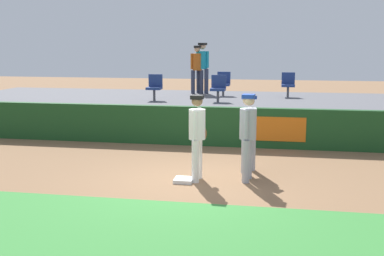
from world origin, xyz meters
TOP-DOWN VIEW (x-y plane):
  - ground_plane at (0.00, 0.00)m, footprint 60.00×60.00m
  - grass_foreground_strip at (0.00, -2.71)m, footprint 18.00×2.80m
  - first_base at (-0.10, -0.01)m, footprint 0.40×0.40m
  - player_fielder_home at (0.16, 0.17)m, footprint 0.37×0.57m
  - player_runner_visitor at (1.22, 0.35)m, footprint 0.39×0.52m
  - player_coach_visitor at (1.21, 1.07)m, footprint 0.46×0.46m
  - field_wall at (0.01, 3.73)m, footprint 18.00×0.26m
  - bleacher_platform at (0.00, 6.30)m, footprint 18.00×4.80m
  - seat_front_left at (-2.08, 5.17)m, footprint 0.45×0.44m
  - seat_back_right at (2.19, 6.97)m, footprint 0.45×0.44m
  - seat_back_center at (-0.05, 6.97)m, footprint 0.46×0.44m
  - seat_front_center at (-0.01, 5.17)m, footprint 0.47×0.44m
  - spectator_hooded at (-0.90, 7.63)m, footprint 0.49×0.45m
  - spectator_capped at (-1.08, 7.53)m, footprint 0.47×0.41m

SIDE VIEW (x-z plane):
  - ground_plane at x=0.00m, z-range 0.00..0.00m
  - grass_foreground_strip at x=0.00m, z-range 0.00..0.01m
  - first_base at x=-0.10m, z-range 0.00..0.08m
  - bleacher_platform at x=0.00m, z-range 0.00..1.11m
  - field_wall at x=0.01m, z-range 0.00..1.14m
  - player_coach_visitor at x=1.21m, z-range 0.14..1.91m
  - player_fielder_home at x=0.16m, z-range 0.14..2.00m
  - player_runner_visitor at x=1.22m, z-range 0.15..2.02m
  - seat_back_right at x=2.19m, z-range 1.16..2.00m
  - seat_front_left at x=-2.08m, z-range 1.16..2.00m
  - seat_back_center at x=-0.05m, z-range 1.17..2.01m
  - seat_front_center at x=-0.01m, z-range 1.17..2.01m
  - spectator_capped at x=-1.08m, z-range 1.25..3.00m
  - spectator_hooded at x=-0.90m, z-range 1.26..3.11m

